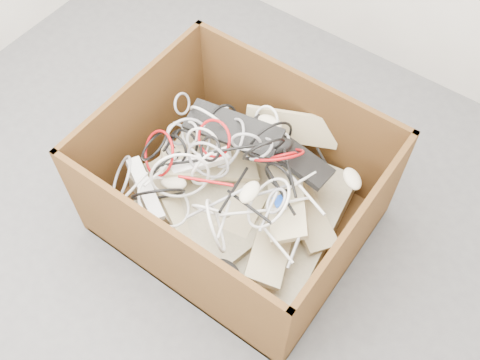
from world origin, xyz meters
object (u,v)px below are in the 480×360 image
Objects in this scene: power_strip_left at (196,163)px; vga_plug at (279,202)px; cardboard_box at (235,200)px; power_strip_right at (145,189)px.

vga_plug is (0.38, 0.04, 0.01)m from power_strip_left.
vga_plug is at bearing -3.18° from cardboard_box.
cardboard_box is 3.69× the size of power_strip_right.
cardboard_box is at bearing -152.16° from vga_plug.
vga_plug is (0.50, 0.24, 0.05)m from power_strip_right.
power_strip_left reaches higher than power_strip_right.
power_strip_right is (-0.11, -0.20, -0.05)m from power_strip_left.
power_strip_left reaches higher than vga_plug.
power_strip_left is (-0.16, -0.06, 0.21)m from cardboard_box.
cardboard_box is at bearing -25.35° from power_strip_left.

